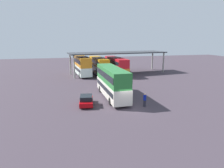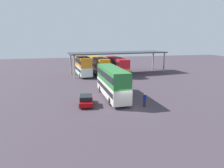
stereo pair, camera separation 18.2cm
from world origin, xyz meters
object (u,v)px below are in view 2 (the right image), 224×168
Objects in this scene: parked_hatchback at (86,100)px; pedestrian_waiting at (145,100)px; double_decker_far_right at (117,65)px; double_decker_main at (112,81)px; double_decker_mid_row at (99,65)px; double_decker_near_canopy at (82,65)px.

parked_hatchback is 7.49m from pedestrian_waiting.
double_decker_main is at bearing 159.99° from double_decker_far_right.
parked_hatchback is at bearing 122.89° from double_decker_main.
pedestrian_waiting reaches higher than parked_hatchback.
double_decker_mid_row is (1.63, 19.57, -0.18)m from double_decker_main.
double_decker_mid_row is at bearing -98.37° from double_decker_near_canopy.
parked_hatchback is at bearing 171.00° from double_decker_near_canopy.
pedestrian_waiting is at bearing -179.63° from double_decker_mid_row.
double_decker_near_canopy reaches higher than double_decker_far_right.
double_decker_mid_row reaches higher than parked_hatchback.
double_decker_near_canopy is at bearing -28.85° from pedestrian_waiting.
parked_hatchback is 22.69m from double_decker_near_canopy.
double_decker_main is at bearing -177.74° from double_decker_near_canopy.
double_decker_main is 2.83× the size of parked_hatchback.
double_decker_near_canopy reaches higher than double_decker_mid_row.
double_decker_main is 0.93× the size of double_decker_mid_row.
double_decker_near_canopy is 25.46m from pedestrian_waiting.
pedestrian_waiting is (7.14, -2.26, 0.20)m from parked_hatchback.
double_decker_near_canopy is at bearing 77.63° from double_decker_far_right.
double_decker_far_right is at bearing -17.73° from double_decker_main.
double_decker_near_canopy is 0.99× the size of double_decker_mid_row.
double_decker_near_canopy reaches higher than parked_hatchback.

